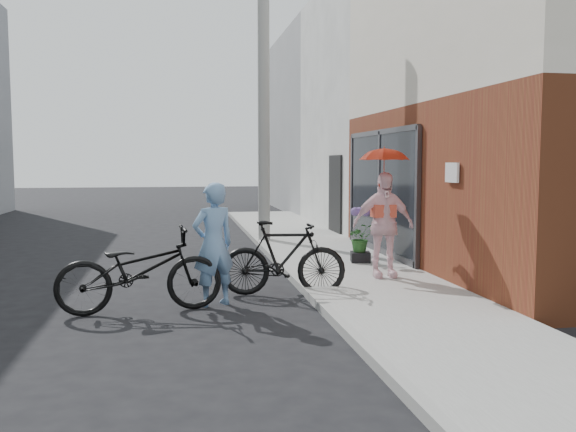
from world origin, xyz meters
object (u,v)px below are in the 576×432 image
object	(u,v)px
bike_left	(140,270)
kimono_woman	(383,225)
utility_pole	(264,97)
planter	(360,257)
bike_right	(283,258)
officer	(213,244)

from	to	relation	value
bike_left	kimono_woman	bearing A→B (deg)	-77.94
utility_pole	planter	xyz separation A→B (m)	(1.30, -3.63, -3.29)
bike_left	bike_right	world-z (taller)	bike_left
officer	planter	xyz separation A→B (m)	(2.86, 2.47, -0.64)
bike_left	bike_right	distance (m)	2.16
bike_right	kimono_woman	xyz separation A→B (m)	(1.72, 0.51, 0.41)
kimono_woman	utility_pole	bearing A→B (deg)	105.43
bike_left	kimono_woman	distance (m)	3.98
planter	utility_pole	bearing A→B (deg)	109.72
utility_pole	bike_right	size ratio (longest dim) A/B	3.77
bike_right	bike_left	bearing A→B (deg)	116.31
utility_pole	officer	size ratio (longest dim) A/B	4.11
utility_pole	kimono_woman	world-z (taller)	utility_pole
bike_right	kimono_woman	bearing A→B (deg)	-66.48
utility_pole	bike_left	distance (m)	7.42
bike_left	planter	size ratio (longest dim) A/B	6.09
utility_pole	planter	size ratio (longest dim) A/B	19.86
bike_left	officer	bearing A→B (deg)	-82.76
officer	kimono_woman	size ratio (longest dim) A/B	1.00
bike_left	kimono_woman	xyz separation A→B (m)	(3.76, 1.22, 0.41)
utility_pole	planter	distance (m)	5.06
utility_pole	bike_right	bearing A→B (deg)	-95.09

